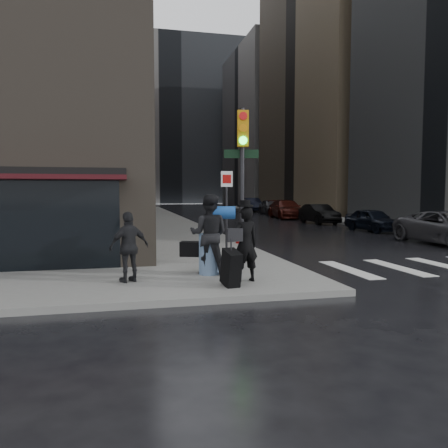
{
  "coord_description": "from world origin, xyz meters",
  "views": [
    {
      "loc": [
        -2.91,
        -10.46,
        2.27
      ],
      "look_at": [
        0.06,
        2.32,
        1.3
      ],
      "focal_mm": 35.0,
      "sensor_mm": 36.0,
      "label": 1
    }
  ],
  "objects_px": {
    "man_jeans": "(209,234)",
    "fire_hydrant": "(240,236)",
    "parked_car_1": "(373,220)",
    "parked_car_3": "(286,209)",
    "man_greycoat": "(129,247)",
    "traffic_light": "(241,164)",
    "parked_car_2": "(319,214)",
    "parked_car_4": "(271,207)",
    "man_overcoat": "(242,248)",
    "parked_car_5": "(252,205)"
  },
  "relations": [
    {
      "from": "parked_car_5",
      "to": "parked_car_2",
      "type": "bearing_deg",
      "value": -92.86
    },
    {
      "from": "parked_car_3",
      "to": "fire_hydrant",
      "type": "bearing_deg",
      "value": -112.31
    },
    {
      "from": "man_greycoat",
      "to": "traffic_light",
      "type": "height_order",
      "value": "traffic_light"
    },
    {
      "from": "traffic_light",
      "to": "parked_car_1",
      "type": "height_order",
      "value": "traffic_light"
    },
    {
      "from": "man_overcoat",
      "to": "parked_car_1",
      "type": "xyz_separation_m",
      "value": [
        11.23,
        12.59,
        -0.31
      ]
    },
    {
      "from": "man_overcoat",
      "to": "man_greycoat",
      "type": "relative_size",
      "value": 1.18
    },
    {
      "from": "traffic_light",
      "to": "parked_car_2",
      "type": "distance_m",
      "value": 19.54
    },
    {
      "from": "parked_car_3",
      "to": "man_overcoat",
      "type": "bearing_deg",
      "value": -108.93
    },
    {
      "from": "fire_hydrant",
      "to": "parked_car_4",
      "type": "height_order",
      "value": "parked_car_4"
    },
    {
      "from": "fire_hydrant",
      "to": "man_jeans",
      "type": "bearing_deg",
      "value": -111.74
    },
    {
      "from": "fire_hydrant",
      "to": "parked_car_1",
      "type": "distance_m",
      "value": 10.53
    },
    {
      "from": "traffic_light",
      "to": "parked_car_3",
      "type": "bearing_deg",
      "value": 76.58
    },
    {
      "from": "man_greycoat",
      "to": "parked_car_3",
      "type": "xyz_separation_m",
      "value": [
        13.48,
        24.7,
        -0.19
      ]
    },
    {
      "from": "man_greycoat",
      "to": "parked_car_5",
      "type": "xyz_separation_m",
      "value": [
        14.24,
        37.47,
        -0.19
      ]
    },
    {
      "from": "man_greycoat",
      "to": "traffic_light",
      "type": "relative_size",
      "value": 0.37
    },
    {
      "from": "parked_car_1",
      "to": "parked_car_3",
      "type": "distance_m",
      "value": 12.77
    },
    {
      "from": "man_greycoat",
      "to": "fire_hydrant",
      "type": "distance_m",
      "value": 8.29
    },
    {
      "from": "fire_hydrant",
      "to": "parked_car_2",
      "type": "height_order",
      "value": "parked_car_2"
    },
    {
      "from": "man_jeans",
      "to": "man_greycoat",
      "type": "bearing_deg",
      "value": 35.86
    },
    {
      "from": "parked_car_3",
      "to": "parked_car_5",
      "type": "relative_size",
      "value": 1.13
    },
    {
      "from": "man_overcoat",
      "to": "parked_car_4",
      "type": "relative_size",
      "value": 0.43
    },
    {
      "from": "man_jeans",
      "to": "parked_car_2",
      "type": "xyz_separation_m",
      "value": [
        11.48,
        17.78,
        -0.49
      ]
    },
    {
      "from": "man_overcoat",
      "to": "fire_hydrant",
      "type": "relative_size",
      "value": 2.78
    },
    {
      "from": "man_jeans",
      "to": "parked_car_2",
      "type": "bearing_deg",
      "value": -101.85
    },
    {
      "from": "traffic_light",
      "to": "parked_car_5",
      "type": "xyz_separation_m",
      "value": [
        11.02,
        35.6,
        -2.28
      ]
    },
    {
      "from": "fire_hydrant",
      "to": "parked_car_2",
      "type": "relative_size",
      "value": 0.17
    },
    {
      "from": "parked_car_4",
      "to": "man_jeans",
      "type": "bearing_deg",
      "value": -107.57
    },
    {
      "from": "parked_car_1",
      "to": "parked_car_3",
      "type": "relative_size",
      "value": 0.71
    },
    {
      "from": "man_overcoat",
      "to": "man_greycoat",
      "type": "height_order",
      "value": "man_overcoat"
    },
    {
      "from": "man_greycoat",
      "to": "parked_car_5",
      "type": "distance_m",
      "value": 40.08
    },
    {
      "from": "man_jeans",
      "to": "fire_hydrant",
      "type": "height_order",
      "value": "man_jeans"
    },
    {
      "from": "man_jeans",
      "to": "man_overcoat",
      "type": "bearing_deg",
      "value": 136.2
    },
    {
      "from": "man_overcoat",
      "to": "parked_car_2",
      "type": "xyz_separation_m",
      "value": [
        10.92,
        18.97,
        -0.28
      ]
    },
    {
      "from": "traffic_light",
      "to": "parked_car_2",
      "type": "height_order",
      "value": "traffic_light"
    },
    {
      "from": "parked_car_2",
      "to": "parked_car_3",
      "type": "distance_m",
      "value": 6.38
    },
    {
      "from": "fire_hydrant",
      "to": "parked_car_1",
      "type": "height_order",
      "value": "parked_car_1"
    },
    {
      "from": "man_jeans",
      "to": "parked_car_1",
      "type": "relative_size",
      "value": 0.53
    },
    {
      "from": "man_overcoat",
      "to": "fire_hydrant",
      "type": "distance_m",
      "value": 7.84
    },
    {
      "from": "fire_hydrant",
      "to": "parked_car_3",
      "type": "distance_m",
      "value": 19.91
    },
    {
      "from": "parked_car_1",
      "to": "parked_car_3",
      "type": "bearing_deg",
      "value": 86.72
    },
    {
      "from": "fire_hydrant",
      "to": "parked_car_1",
      "type": "relative_size",
      "value": 0.18
    },
    {
      "from": "parked_car_5",
      "to": "man_jeans",
      "type": "bearing_deg",
      "value": -108.95
    },
    {
      "from": "man_greycoat",
      "to": "parked_car_1",
      "type": "height_order",
      "value": "man_greycoat"
    },
    {
      "from": "parked_car_1",
      "to": "man_jeans",
      "type": "bearing_deg",
      "value": -140.67
    },
    {
      "from": "parked_car_3",
      "to": "parked_car_5",
      "type": "bearing_deg",
      "value": 90.98
    },
    {
      "from": "traffic_light",
      "to": "parked_car_1",
      "type": "bearing_deg",
      "value": 54.37
    },
    {
      "from": "traffic_light",
      "to": "parked_car_2",
      "type": "relative_size",
      "value": 1.08
    },
    {
      "from": "man_jeans",
      "to": "man_greycoat",
      "type": "xyz_separation_m",
      "value": [
        -2.01,
        -0.53,
        -0.21
      ]
    },
    {
      "from": "man_jeans",
      "to": "parked_car_2",
      "type": "height_order",
      "value": "man_jeans"
    },
    {
      "from": "fire_hydrant",
      "to": "parked_car_3",
      "type": "height_order",
      "value": "parked_car_3"
    }
  ]
}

